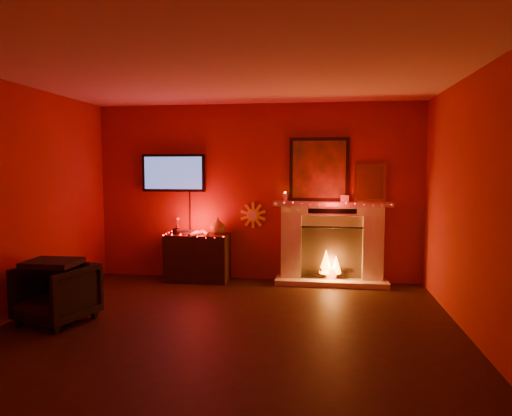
{
  "coord_description": "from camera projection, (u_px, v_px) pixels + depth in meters",
  "views": [
    {
      "loc": [
        0.96,
        -4.43,
        1.74
      ],
      "look_at": [
        0.11,
        1.7,
        1.18
      ],
      "focal_mm": 32.0,
      "sensor_mm": 36.0,
      "label": 1
    }
  ],
  "objects": [
    {
      "name": "tv",
      "position": [
        174.0,
        173.0,
        7.11
      ],
      "size": [
        1.0,
        0.07,
        1.24
      ],
      "color": "black",
      "rests_on": "room"
    },
    {
      "name": "armchair",
      "position": [
        56.0,
        293.0,
        5.11
      ],
      "size": [
        0.89,
        0.9,
        0.66
      ],
      "primitive_type": "imported",
      "rotation": [
        0.0,
        0.0,
        -0.3
      ],
      "color": "black",
      "rests_on": "floor"
    },
    {
      "name": "console_table",
      "position": [
        198.0,
        255.0,
        6.98
      ],
      "size": [
        0.95,
        0.58,
        0.98
      ],
      "color": "black",
      "rests_on": "floor"
    },
    {
      "name": "fireplace",
      "position": [
        331.0,
        235.0,
        6.8
      ],
      "size": [
        1.72,
        0.4,
        2.18
      ],
      "color": "#F1E0CB",
      "rests_on": "floor"
    },
    {
      "name": "sunburst_clock",
      "position": [
        253.0,
        215.0,
        7.02
      ],
      "size": [
        0.4,
        0.03,
        0.4
      ],
      "color": "yellow",
      "rests_on": "room"
    },
    {
      "name": "room",
      "position": [
        222.0,
        206.0,
        4.54
      ],
      "size": [
        5.0,
        5.0,
        5.0
      ],
      "color": "black",
      "rests_on": "ground"
    }
  ]
}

